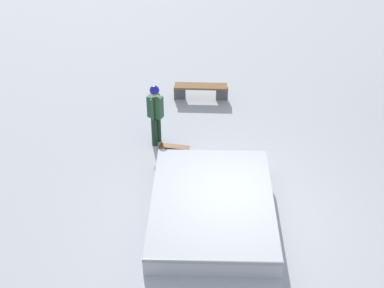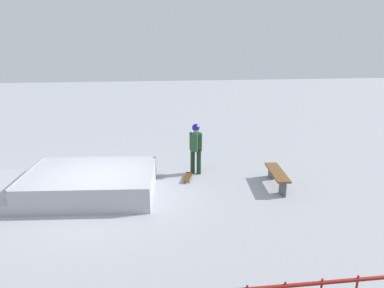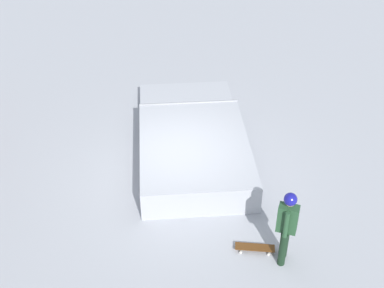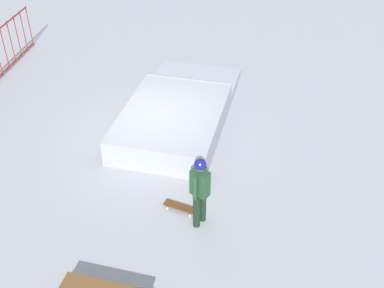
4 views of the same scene
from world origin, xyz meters
TOP-DOWN VIEW (x-y plane):
  - ground_plane at (0.00, 0.00)m, footprint 60.00×60.00m
  - skate_ramp at (0.74, -0.49)m, footprint 5.59×3.02m
  - skater at (-2.97, -1.67)m, footprint 0.40×0.44m
  - skateboard at (-2.64, -1.20)m, footprint 0.41×0.82m

SIDE VIEW (x-z plane):
  - ground_plane at x=0.00m, z-range 0.00..0.00m
  - skateboard at x=-2.64m, z-range 0.03..0.12m
  - skate_ramp at x=0.74m, z-range -0.05..0.69m
  - skater at x=-2.97m, z-range 0.14..1.87m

